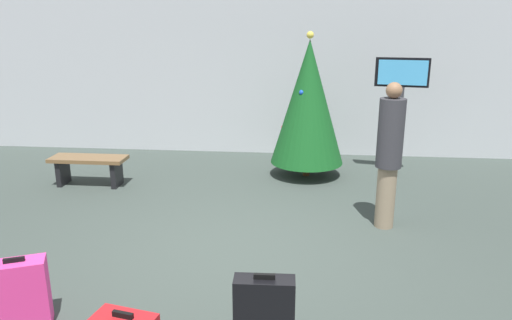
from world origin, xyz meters
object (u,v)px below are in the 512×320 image
holiday_tree (308,102)px  suitcase_0 (19,294)px  flight_info_kiosk (400,95)px  traveller_0 (389,152)px  waiting_bench (89,165)px

holiday_tree → suitcase_0: holiday_tree is taller
holiday_tree → flight_info_kiosk: size_ratio=1.21×
flight_info_kiosk → traveller_0: size_ratio=1.07×
holiday_tree → suitcase_0: size_ratio=3.68×
holiday_tree → waiting_bench: (-3.54, -0.87, -0.94)m
holiday_tree → waiting_bench: holiday_tree is taller
traveller_0 → flight_info_kiosk: bearing=76.9°
waiting_bench → traveller_0: bearing=-15.0°
traveller_0 → suitcase_0: size_ratio=2.84×
holiday_tree → flight_info_kiosk: bearing=5.5°
holiday_tree → flight_info_kiosk: holiday_tree is taller
flight_info_kiosk → waiting_bench: (-5.07, -1.02, -1.06)m
traveller_0 → suitcase_0: 4.37m
traveller_0 → suitcase_0: (-3.50, -2.51, -0.69)m
flight_info_kiosk → suitcase_0: flight_info_kiosk is taller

